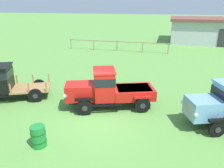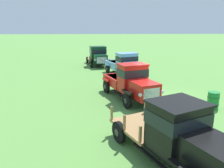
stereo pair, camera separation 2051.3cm
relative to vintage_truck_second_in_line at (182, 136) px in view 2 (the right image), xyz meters
The scene contains 6 objects.
ground_plane 6.95m from the vintage_truck_second_in_line, ahead, with size 240.00×240.00×0.00m, color #5B9342.
vintage_truck_second_in_line is the anchor object (origin of this frame).
vintage_truck_midrow_center 6.97m from the vintage_truck_second_in_line, ahead, with size 5.28×3.25×2.26m.
vintage_truck_far_side 13.45m from the vintage_truck_second_in_line, ahead, with size 5.40×3.42×2.14m.
vintage_truck_back_of_row 19.12m from the vintage_truck_second_in_line, ahead, with size 5.34×2.92×2.20m.
oil_drum_beside_row 6.35m from the vintage_truck_second_in_line, 35.54° to the right, with size 0.64×0.64×0.94m.
Camera 2 is at (-12.70, 3.35, 4.39)m, focal length 35.00 mm.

